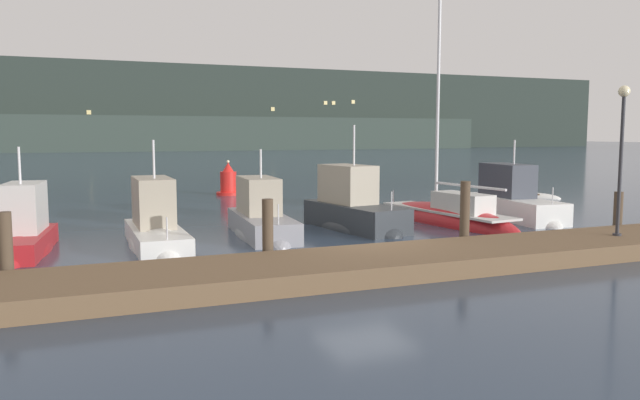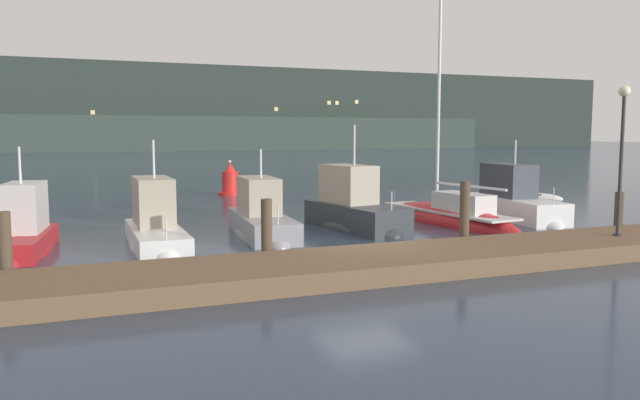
% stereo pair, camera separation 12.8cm
% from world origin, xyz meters
% --- Properties ---
extents(ground_plane, '(400.00, 400.00, 0.00)m').
position_xyz_m(ground_plane, '(0.00, 0.00, 0.00)').
color(ground_plane, '#2D3D51').
extents(dock, '(27.12, 2.80, 0.45)m').
position_xyz_m(dock, '(0.00, -2.03, 0.23)').
color(dock, brown).
rests_on(dock, ground).
extents(mooring_pile_0, '(0.28, 0.28, 1.67)m').
position_xyz_m(mooring_pile_0, '(-8.83, -0.38, 0.83)').
color(mooring_pile_0, '#4C3D2D').
rests_on(mooring_pile_0, ground).
extents(mooring_pile_1, '(0.28, 0.28, 1.71)m').
position_xyz_m(mooring_pile_1, '(-2.94, -0.38, 0.86)').
color(mooring_pile_1, '#4C3D2D').
rests_on(mooring_pile_1, ground).
extents(mooring_pile_2, '(0.28, 0.28, 1.99)m').
position_xyz_m(mooring_pile_2, '(2.94, -0.38, 0.99)').
color(mooring_pile_2, '#4C3D2D').
rests_on(mooring_pile_2, ground).
extents(mooring_pile_3, '(0.28, 0.28, 1.48)m').
position_xyz_m(mooring_pile_3, '(8.83, -0.38, 0.74)').
color(mooring_pile_3, '#4C3D2D').
rests_on(mooring_pile_3, ground).
extents(motorboat_berth_1, '(1.98, 4.65, 3.56)m').
position_xyz_m(motorboat_berth_1, '(-8.76, 4.01, 0.32)').
color(motorboat_berth_1, red).
rests_on(motorboat_berth_1, ground).
extents(motorboat_berth_2, '(1.54, 5.27, 3.81)m').
position_xyz_m(motorboat_berth_2, '(-5.17, 3.67, 0.32)').
color(motorboat_berth_2, white).
rests_on(motorboat_berth_2, ground).
extents(motorboat_berth_3, '(1.98, 5.37, 3.40)m').
position_xyz_m(motorboat_berth_3, '(-1.70, 4.31, 0.32)').
color(motorboat_berth_3, gray).
rests_on(motorboat_berth_3, ground).
extents(motorboat_berth_4, '(2.51, 5.15, 4.33)m').
position_xyz_m(motorboat_berth_4, '(1.76, 4.53, 0.38)').
color(motorboat_berth_4, '#2D3338').
rests_on(motorboat_berth_4, ground).
extents(sailboat_berth_5, '(2.43, 7.62, 10.83)m').
position_xyz_m(sailboat_berth_5, '(5.57, 4.43, 0.12)').
color(sailboat_berth_5, red).
rests_on(sailboat_berth_5, ground).
extents(motorboat_berth_6, '(2.27, 5.75, 3.71)m').
position_xyz_m(motorboat_berth_6, '(8.66, 4.51, 0.38)').
color(motorboat_berth_6, white).
rests_on(motorboat_berth_6, ground).
extents(channel_buoy, '(1.31, 1.31, 1.90)m').
position_xyz_m(channel_buoy, '(0.60, 18.10, 0.70)').
color(channel_buoy, red).
rests_on(channel_buoy, ground).
extents(dock_lamppost, '(0.32, 0.32, 4.22)m').
position_xyz_m(dock_lamppost, '(6.89, -2.14, 3.25)').
color(dock_lamppost, '#2D2D33').
rests_on(dock_lamppost, dock).
extents(hillside_backdrop, '(240.00, 23.00, 17.19)m').
position_xyz_m(hillside_backdrop, '(0.80, 117.90, 7.93)').
color(hillside_backdrop, '#28332D').
rests_on(hillside_backdrop, ground).
extents(rowboat_adrift, '(2.40, 2.52, 0.56)m').
position_xyz_m(rowboat_adrift, '(14.91, 10.39, 0.00)').
color(rowboat_adrift, white).
rests_on(rowboat_adrift, ground).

